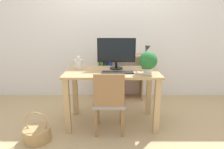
{
  "coord_description": "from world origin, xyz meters",
  "views": [
    {
      "loc": [
        -0.0,
        -2.44,
        1.38
      ],
      "look_at": [
        0.0,
        0.1,
        0.69
      ],
      "focal_mm": 30.0,
      "sensor_mm": 36.0,
      "label": 1
    }
  ],
  "objects_px": {
    "vase": "(79,63)",
    "desk_lamp": "(147,55)",
    "potted_plant": "(148,61)",
    "bookshelf": "(113,80)",
    "monitor": "(116,52)",
    "basket": "(37,133)",
    "chair": "(109,101)",
    "keyboard": "(118,72)"
  },
  "relations": [
    {
      "from": "vase",
      "to": "desk_lamp",
      "type": "xyz_separation_m",
      "value": [
        0.94,
        -0.04,
        0.13
      ]
    },
    {
      "from": "potted_plant",
      "to": "bookshelf",
      "type": "bearing_deg",
      "value": 111.71
    },
    {
      "from": "monitor",
      "to": "desk_lamp",
      "type": "bearing_deg",
      "value": -5.07
    },
    {
      "from": "monitor",
      "to": "bookshelf",
      "type": "bearing_deg",
      "value": 92.68
    },
    {
      "from": "bookshelf",
      "to": "desk_lamp",
      "type": "bearing_deg",
      "value": -61.18
    },
    {
      "from": "vase",
      "to": "basket",
      "type": "bearing_deg",
      "value": -126.69
    },
    {
      "from": "chair",
      "to": "bookshelf",
      "type": "distance_m",
      "value": 1.18
    },
    {
      "from": "keyboard",
      "to": "basket",
      "type": "bearing_deg",
      "value": -160.95
    },
    {
      "from": "vase",
      "to": "potted_plant",
      "type": "distance_m",
      "value": 0.97
    },
    {
      "from": "bookshelf",
      "to": "monitor",
      "type": "bearing_deg",
      "value": -87.32
    },
    {
      "from": "keyboard",
      "to": "potted_plant",
      "type": "relative_size",
      "value": 1.44
    },
    {
      "from": "vase",
      "to": "bookshelf",
      "type": "height_order",
      "value": "vase"
    },
    {
      "from": "monitor",
      "to": "basket",
      "type": "distance_m",
      "value": 1.45
    },
    {
      "from": "keyboard",
      "to": "potted_plant",
      "type": "height_order",
      "value": "potted_plant"
    },
    {
      "from": "monitor",
      "to": "vase",
      "type": "height_order",
      "value": "monitor"
    },
    {
      "from": "monitor",
      "to": "potted_plant",
      "type": "relative_size",
      "value": 1.85
    },
    {
      "from": "vase",
      "to": "potted_plant",
      "type": "xyz_separation_m",
      "value": [
        0.92,
        -0.3,
        0.09
      ]
    },
    {
      "from": "vase",
      "to": "potted_plant",
      "type": "bearing_deg",
      "value": -17.88
    },
    {
      "from": "monitor",
      "to": "chair",
      "type": "xyz_separation_m",
      "value": [
        -0.1,
        -0.4,
        -0.56
      ]
    },
    {
      "from": "potted_plant",
      "to": "basket",
      "type": "relative_size",
      "value": 0.76
    },
    {
      "from": "keyboard",
      "to": "vase",
      "type": "distance_m",
      "value": 0.6
    },
    {
      "from": "monitor",
      "to": "desk_lamp",
      "type": "height_order",
      "value": "monitor"
    },
    {
      "from": "keyboard",
      "to": "potted_plant",
      "type": "bearing_deg",
      "value": -7.63
    },
    {
      "from": "chair",
      "to": "bookshelf",
      "type": "relative_size",
      "value": 0.99
    },
    {
      "from": "keyboard",
      "to": "vase",
      "type": "relative_size",
      "value": 2.24
    },
    {
      "from": "keyboard",
      "to": "basket",
      "type": "xyz_separation_m",
      "value": [
        -0.98,
        -0.34,
        -0.68
      ]
    },
    {
      "from": "potted_plant",
      "to": "desk_lamp",
      "type": "bearing_deg",
      "value": 84.63
    },
    {
      "from": "keyboard",
      "to": "basket",
      "type": "height_order",
      "value": "keyboard"
    },
    {
      "from": "monitor",
      "to": "keyboard",
      "type": "distance_m",
      "value": 0.33
    },
    {
      "from": "vase",
      "to": "bookshelf",
      "type": "distance_m",
      "value": 1.03
    },
    {
      "from": "monitor",
      "to": "desk_lamp",
      "type": "xyz_separation_m",
      "value": [
        0.41,
        -0.04,
        -0.04
      ]
    },
    {
      "from": "chair",
      "to": "bookshelf",
      "type": "bearing_deg",
      "value": 96.22
    },
    {
      "from": "vase",
      "to": "potted_plant",
      "type": "height_order",
      "value": "potted_plant"
    },
    {
      "from": "potted_plant",
      "to": "basket",
      "type": "height_order",
      "value": "potted_plant"
    },
    {
      "from": "potted_plant",
      "to": "bookshelf",
      "type": "height_order",
      "value": "potted_plant"
    },
    {
      "from": "desk_lamp",
      "to": "bookshelf",
      "type": "bearing_deg",
      "value": 118.82
    },
    {
      "from": "desk_lamp",
      "to": "chair",
      "type": "relative_size",
      "value": 0.41
    },
    {
      "from": "bookshelf",
      "to": "potted_plant",
      "type": "bearing_deg",
      "value": -68.29
    },
    {
      "from": "keyboard",
      "to": "bookshelf",
      "type": "relative_size",
      "value": 0.49
    },
    {
      "from": "monitor",
      "to": "vase",
      "type": "distance_m",
      "value": 0.56
    },
    {
      "from": "monitor",
      "to": "bookshelf",
      "type": "xyz_separation_m",
      "value": [
        -0.04,
        0.78,
        -0.64
      ]
    },
    {
      "from": "desk_lamp",
      "to": "potted_plant",
      "type": "xyz_separation_m",
      "value": [
        -0.02,
        -0.25,
        -0.04
      ]
    }
  ]
}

